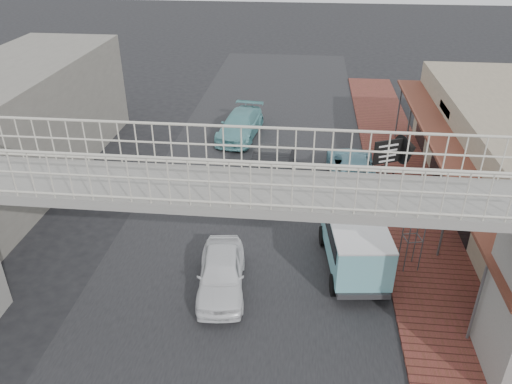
% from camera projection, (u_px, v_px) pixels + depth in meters
% --- Properties ---
extents(ground, '(120.00, 120.00, 0.00)m').
position_uv_depth(ground, '(243.00, 262.00, 17.62)').
color(ground, black).
rests_on(ground, ground).
extents(road_strip, '(10.00, 60.00, 0.01)m').
position_uv_depth(road_strip, '(243.00, 262.00, 17.62)').
color(road_strip, black).
rests_on(road_strip, ground).
extents(sidewalk, '(3.00, 40.00, 0.10)m').
position_uv_depth(sidewalk, '(416.00, 225.00, 19.62)').
color(sidewalk, brown).
rests_on(sidewalk, ground).
extents(footbridge, '(16.40, 2.40, 6.34)m').
position_uv_depth(footbridge, '(221.00, 257.00, 12.60)').
color(footbridge, gray).
rests_on(footbridge, ground).
extents(building_far_left, '(5.00, 14.00, 5.00)m').
position_uv_depth(building_far_left, '(18.00, 122.00, 22.62)').
color(building_far_left, gray).
rests_on(building_far_left, ground).
extents(white_hatchback, '(1.88, 3.82, 1.25)m').
position_uv_depth(white_hatchback, '(221.00, 273.00, 16.10)').
color(white_hatchback, white).
rests_on(white_hatchback, ground).
extents(dark_sedan, '(2.01, 4.84, 1.56)m').
position_uv_depth(dark_sedan, '(271.00, 172.00, 22.10)').
color(dark_sedan, black).
rests_on(dark_sedan, ground).
extents(angkot_curb, '(2.29, 4.64, 1.27)m').
position_uv_depth(angkot_curb, '(352.00, 167.00, 22.82)').
color(angkot_curb, '#68A2B4').
rests_on(angkot_curb, ground).
extents(angkot_far, '(2.46, 4.84, 1.35)m').
position_uv_depth(angkot_far, '(240.00, 125.00, 27.29)').
color(angkot_far, '#67ADB2').
rests_on(angkot_far, ground).
extents(angkot_van, '(2.26, 4.23, 1.99)m').
position_uv_depth(angkot_van, '(355.00, 238.00, 16.69)').
color(angkot_van, black).
rests_on(angkot_van, ground).
extents(motorcycle_near, '(1.95, 1.29, 0.97)m').
position_uv_depth(motorcycle_near, '(380.00, 184.00, 21.52)').
color(motorcycle_near, black).
rests_on(motorcycle_near, sidewalk).
extents(motorcycle_far, '(1.73, 0.93, 1.00)m').
position_uv_depth(motorcycle_far, '(377.00, 172.00, 22.45)').
color(motorcycle_far, black).
rests_on(motorcycle_far, sidewalk).
extents(street_clock, '(0.73, 0.65, 2.86)m').
position_uv_depth(street_clock, '(418.00, 208.00, 16.10)').
color(street_clock, '#59595B').
rests_on(street_clock, sidewalk).
extents(arrow_sign, '(1.95, 1.33, 3.25)m').
position_uv_depth(arrow_sign, '(406.00, 150.00, 19.44)').
color(arrow_sign, '#59595B').
rests_on(arrow_sign, sidewalk).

